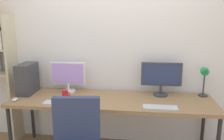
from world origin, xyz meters
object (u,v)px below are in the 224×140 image
Objects in this scene: keyboard_right at (160,108)px; coffee_mug at (65,94)px; monitor_left at (68,76)px; keyboard_left at (60,103)px; desk at (112,103)px; pc_tower at (27,79)px; monitor_right at (161,77)px; desk_lamp at (205,75)px; computer_mouse at (15,100)px.

coffee_mug reaches higher than keyboard_right.
keyboard_left is (0.04, -0.44, -0.21)m from monitor_left.
pc_tower is at bearing 174.83° from desk.
pc_tower is at bearing 169.23° from coffee_mug.
monitor_left is 1.20m from monitor_right.
pc_tower reaches higher than keyboard_right.
keyboard_right is at bearing -11.41° from coffee_mug.
desk is 5.98× the size of desk_lamp.
desk is 1.15m from computer_mouse.
desk is 0.58m from coffee_mug.
monitor_right reaches higher than desk_lamp.
monitor_left is (-0.60, 0.21, 0.27)m from desk.
desk_lamp is (1.13, 0.22, 0.32)m from desk.
keyboard_right reaches higher than desk.
keyboard_right is (0.56, -0.23, 0.06)m from desk.
computer_mouse is 0.59m from coffee_mug.
monitor_right reaches higher than desk.
keyboard_left is (0.55, -0.33, -0.19)m from pc_tower.
keyboard_left is at bearing -157.67° from desk.
keyboard_right is (-0.04, -0.44, -0.23)m from monitor_right.
desk_lamp is 1.77m from keyboard_left.
computer_mouse is (-1.69, 0.03, 0.01)m from keyboard_right.
desk is 1.19m from desk_lamp.
monitor_right reaches higher than keyboard_right.
pc_tower is at bearing 168.79° from keyboard_right.
monitor_left is at bearing 95.17° from keyboard_left.
computer_mouse is (-1.73, -0.41, -0.23)m from monitor_right.
coffee_mug is at bearing -169.72° from monitor_right.
monitor_right is 1.21m from coffee_mug.
coffee_mug is at bearing -172.46° from desk_lamp.
computer_mouse is (-2.25, -0.42, -0.26)m from desk_lamp.
desk_lamp reaches higher than desk.
pc_tower is 1.02× the size of keyboard_left.
coffee_mug is at bearing -83.44° from monitor_left.
desk_lamp is (0.53, 0.01, 0.03)m from monitor_right.
keyboard_left is (-1.69, -0.45, -0.26)m from desk_lamp.
computer_mouse is at bearing -94.33° from pc_tower.
desk_lamp is at bearing 3.19° from pc_tower.
pc_tower is 3.69× the size of coffee_mug.
coffee_mug is at bearing -10.77° from pc_tower.
computer_mouse is (-0.02, -0.30, -0.18)m from pc_tower.
computer_mouse is (-1.13, -0.20, 0.06)m from desk.
pc_tower is 1.71m from keyboard_right.
monitor_left is 0.70m from computer_mouse.
monitor_right is at bearing 84.83° from keyboard_right.
monitor_right is (1.20, 0.00, 0.02)m from monitor_left.
desk is 0.70m from monitor_right.
desk is 23.12× the size of coffee_mug.
desk_lamp is at bearing 11.27° from desk.
desk_lamp is 0.77m from keyboard_right.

